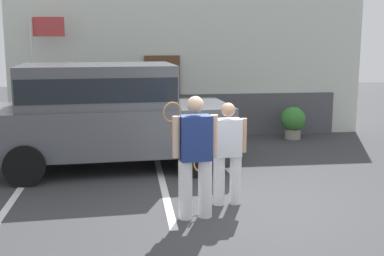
{
  "coord_description": "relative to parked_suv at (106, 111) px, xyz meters",
  "views": [
    {
      "loc": [
        -1.61,
        -7.07,
        2.57
      ],
      "look_at": [
        -0.55,
        1.2,
        1.05
      ],
      "focal_mm": 46.97,
      "sensor_mm": 36.0,
      "label": 1
    }
  ],
  "objects": [
    {
      "name": "tennis_player_woman",
      "position": [
        1.92,
        -2.45,
        -0.32
      ],
      "size": [
        0.86,
        0.27,
        1.59
      ],
      "rotation": [
        0.0,
        0.0,
        3.2
      ],
      "color": "white",
      "rests_on": "ground_plane"
    },
    {
      "name": "parked_suv",
      "position": [
        0.0,
        0.0,
        0.0
      ],
      "size": [
        4.71,
        2.4,
        2.05
      ],
      "rotation": [
        0.0,
        0.0,
        0.06
      ],
      "color": "#4C4F54",
      "rests_on": "ground_plane"
    },
    {
      "name": "potted_plant_by_porch",
      "position": [
        4.59,
        2.34,
        -0.69
      ],
      "size": [
        0.62,
        0.62,
        0.82
      ],
      "color": "gray",
      "rests_on": "ground_plane"
    },
    {
      "name": "parking_stripe_0",
      "position": [
        -1.44,
        -1.24,
        -1.14
      ],
      "size": [
        0.12,
        4.4,
        0.01
      ],
      "primitive_type": "cube",
      "color": "silver",
      "rests_on": "ground_plane"
    },
    {
      "name": "tennis_player_man",
      "position": [
        1.35,
        -2.98,
        -0.22
      ],
      "size": [
        0.79,
        0.32,
        1.76
      ],
      "rotation": [
        0.0,
        0.0,
        3.26
      ],
      "color": "white",
      "rests_on": "ground_plane"
    },
    {
      "name": "parking_stripe_1",
      "position": [
        1.01,
        -1.24,
        -1.14
      ],
      "size": [
        0.12,
        4.4,
        0.01
      ],
      "primitive_type": "cube",
      "color": "silver",
      "rests_on": "ground_plane"
    },
    {
      "name": "house_frontage",
      "position": [
        2.04,
        3.16,
        0.52
      ],
      "size": [
        9.14,
        0.4,
        3.53
      ],
      "color": "silver",
      "rests_on": "ground_plane"
    },
    {
      "name": "flag_pole",
      "position": [
        -1.6,
        2.51,
        0.98
      ],
      "size": [
        0.8,
        0.13,
        3.07
      ],
      "color": "silver",
      "rests_on": "ground_plane"
    },
    {
      "name": "ground_plane",
      "position": [
        2.04,
        -2.74,
        -1.15
      ],
      "size": [
        40.0,
        40.0,
        0.0
      ],
      "primitive_type": "plane",
      "color": "#38383A"
    }
  ]
}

